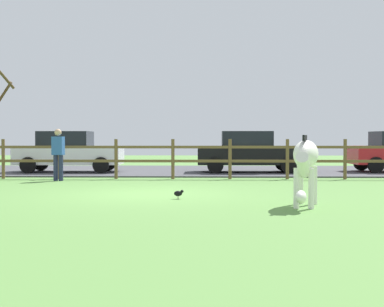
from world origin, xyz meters
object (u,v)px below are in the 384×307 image
parked_car_black (249,151)px  parked_car_white (69,151)px  zebra (305,160)px  visitor_near_fence (58,152)px  crow_on_grass (179,193)px

parked_car_black → parked_car_white: bearing=-179.8°
parked_car_white → parked_car_black: bearing=0.2°
zebra → visitor_near_fence: (-6.62, 6.53, -0.02)m
parked_car_white → visitor_near_fence: visitor_near_fence is taller
parked_car_white → crow_on_grass: bearing=-62.6°
parked_car_white → parked_car_black: 6.94m
zebra → visitor_near_fence: bearing=135.4°
crow_on_grass → parked_car_black: parked_car_black is taller
zebra → visitor_near_fence: 9.30m
zebra → parked_car_white: parked_car_white is taller
zebra → parked_car_white: 12.65m
zebra → crow_on_grass: 3.01m
parked_car_white → parked_car_black: size_ratio=1.01×
zebra → visitor_near_fence: size_ratio=1.16×
parked_car_white → visitor_near_fence: 3.90m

